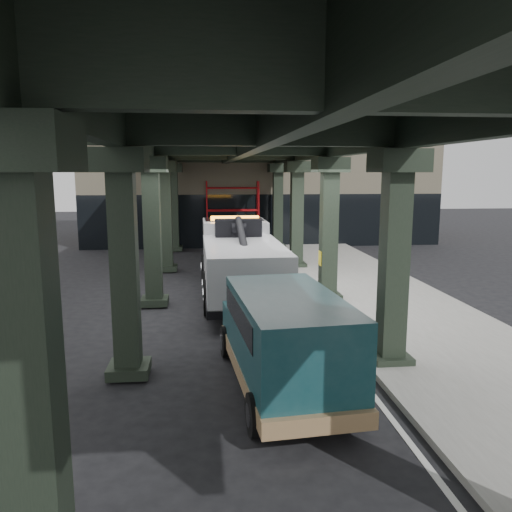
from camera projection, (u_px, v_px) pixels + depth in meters
ground at (260, 320)px, 15.40m from camera, size 90.00×90.00×0.00m
sidewalk at (379, 298)px, 17.81m from camera, size 5.00×40.00×0.15m
lane_stripe at (302, 302)px, 17.53m from camera, size 0.12×38.00×0.01m
viaduct at (242, 143)px, 16.41m from camera, size 7.40×32.00×6.40m
building at (257, 180)px, 34.56m from camera, size 22.00×10.00×8.00m
scaffolding at (232, 213)px, 29.41m from camera, size 3.08×0.88×4.00m
tow_truck at (239, 258)px, 18.14m from camera, size 2.83×9.01×2.94m
towed_van at (284, 338)px, 10.23m from camera, size 2.47×5.37×2.12m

